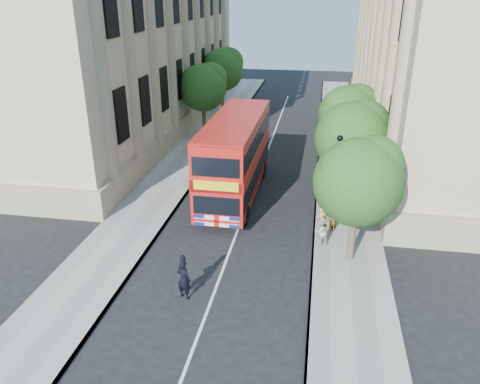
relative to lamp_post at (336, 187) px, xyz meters
The scene contains 17 objects.
ground 8.20m from the lamp_post, 129.81° to the right, with size 120.00×120.00×0.00m, color black.
pavement_right 4.75m from the lamp_post, 79.38° to the left, with size 3.50×80.00×0.12m, color gray.
pavement_left 11.73m from the lamp_post, 159.59° to the left, with size 3.50×80.00×0.12m, color gray.
building_right 21.06m from the lamp_post, 63.95° to the left, with size 12.00×38.00×18.00m, color tan.
building_left 26.82m from the lamp_post, 136.25° to the left, with size 12.00×38.00×18.00m, color tan.
tree_right_near 3.54m from the lamp_post, 74.15° to the right, with size 4.00×4.00×6.08m.
tree_right_mid 3.70m from the lamp_post, 74.48° to the left, with size 4.20×4.20×6.37m.
tree_right_far 9.25m from the lamp_post, 84.67° to the left, with size 4.00×4.00×6.15m.
tree_left_far 19.52m from the lamp_post, 124.35° to the left, with size 4.00×4.00×6.30m.
tree_left_back 26.51m from the lamp_post, 114.51° to the left, with size 4.20×4.20×6.65m.
lamp_post is the anchor object (origin of this frame).
double_decker_bus 6.93m from the lamp_post, 148.88° to the left, with size 2.90×10.55×4.86m.
box_van 10.20m from the lamp_post, 132.70° to the left, with size 2.45×5.37×3.00m.
police_constable 9.58m from the lamp_post, 130.65° to the right, with size 0.65×0.42×1.77m, color black.
woman_pedestrian 2.59m from the lamp_post, 107.44° to the right, with size 0.73×0.57×1.49m, color beige.
child_a 1.88m from the lamp_post, 93.56° to the right, with size 0.65×0.27×1.11m, color orange.
child_b 2.04m from the lamp_post, 144.82° to the left, with size 0.63×0.36×0.97m, color gold.
Camera 1 is at (3.92, -16.79, 11.89)m, focal length 35.00 mm.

